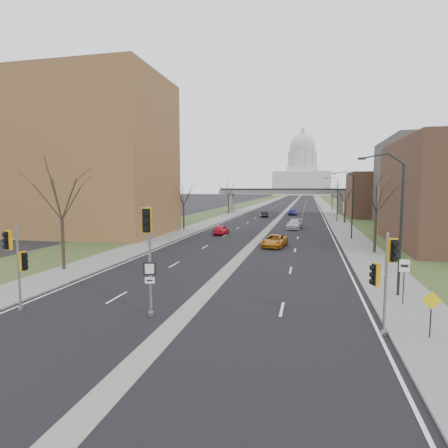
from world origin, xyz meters
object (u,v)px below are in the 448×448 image
(car_left_near, at_px, (221,230))
(car_right_near, at_px, (275,241))
(signal_pole_left, at_px, (17,256))
(warning_sign, at_px, (431,307))
(speed_limit_sign, at_px, (404,274))
(car_right_mid, at_px, (294,224))
(signal_pole_median, at_px, (148,241))
(car_left_far, at_px, (264,214))
(car_right_far, at_px, (293,212))
(signal_pole_right, at_px, (385,269))

(car_left_near, height_order, car_right_near, car_left_near)
(signal_pole_left, relative_size, warning_sign, 2.22)
(speed_limit_sign, height_order, car_right_mid, speed_limit_sign)
(warning_sign, height_order, car_right_mid, warning_sign)
(signal_pole_left, relative_size, speed_limit_sign, 1.82)
(signal_pole_median, bearing_deg, car_left_far, 78.51)
(car_left_far, relative_size, car_right_far, 0.99)
(car_right_near, relative_size, car_right_mid, 0.94)
(signal_pole_left, distance_m, car_left_near, 35.20)
(car_left_far, bearing_deg, signal_pole_median, 84.38)
(signal_pole_left, distance_m, car_left_far, 68.37)
(speed_limit_sign, relative_size, car_left_near, 0.63)
(signal_pole_median, xyz_separation_m, signal_pole_right, (11.26, 0.09, -0.93))
(speed_limit_sign, bearing_deg, signal_pole_right, -110.61)
(warning_sign, bearing_deg, signal_pole_median, -167.45)
(signal_pole_right, height_order, car_right_mid, signal_pole_right)
(speed_limit_sign, xyz_separation_m, car_left_far, (-15.12, 62.49, -1.14))
(speed_limit_sign, xyz_separation_m, car_right_mid, (-7.51, 38.76, -1.12))
(warning_sign, bearing_deg, car_right_near, 122.14)
(signal_pole_right, height_order, car_left_near, signal_pole_right)
(signal_pole_left, bearing_deg, warning_sign, 18.05)
(car_left_far, distance_m, car_right_far, 9.28)
(speed_limit_sign, relative_size, car_right_far, 0.56)
(car_left_near, bearing_deg, car_left_far, -92.68)
(speed_limit_sign, height_order, warning_sign, speed_limit_sign)
(car_right_near, xyz_separation_m, car_right_mid, (1.48, 18.99, 0.08))
(car_left_near, bearing_deg, car_right_far, -100.50)
(car_right_far, bearing_deg, signal_pole_left, -93.87)
(warning_sign, distance_m, car_right_far, 74.89)
(signal_pole_left, bearing_deg, car_left_near, 100.89)
(car_right_mid, bearing_deg, car_left_far, 113.77)
(signal_pole_right, relative_size, car_left_far, 1.04)
(car_right_far, bearing_deg, signal_pole_right, -79.75)
(signal_pole_left, height_order, car_left_near, signal_pole_left)
(car_right_near, bearing_deg, car_right_mid, 92.99)
(car_left_far, height_order, car_right_far, car_right_far)
(signal_pole_left, relative_size, car_right_mid, 0.88)
(car_left_far, bearing_deg, car_right_near, 90.93)
(car_right_far, bearing_deg, car_right_near, -85.13)
(car_right_near, bearing_deg, signal_pole_median, -92.26)
(signal_pole_left, bearing_deg, car_right_far, 97.16)
(car_right_far, bearing_deg, car_left_near, -97.07)
(car_left_near, relative_size, car_left_far, 0.90)
(signal_pole_right, xyz_separation_m, warning_sign, (1.98, 0.03, -1.61))
(signal_pole_median, distance_m, car_right_mid, 44.21)
(speed_limit_sign, distance_m, car_right_far, 70.09)
(signal_pole_right, relative_size, car_right_far, 1.03)
(car_left_near, distance_m, car_left_far, 33.21)
(warning_sign, height_order, car_right_far, warning_sign)
(car_right_far, bearing_deg, speed_limit_sign, -77.77)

